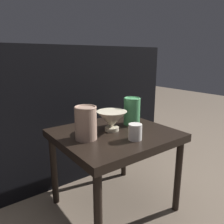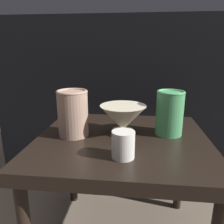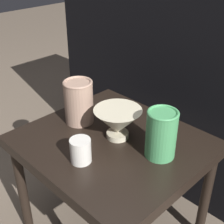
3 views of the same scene
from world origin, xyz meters
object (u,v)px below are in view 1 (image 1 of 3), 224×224
object	(u,v)px
bowl	(111,120)
vase_colorful_right	(132,111)
cup	(135,132)
vase_textured_left	(85,122)

from	to	relation	value
bowl	vase_colorful_right	bearing A→B (deg)	7.94
bowl	cup	bearing A→B (deg)	-85.29
vase_textured_left	vase_colorful_right	size ratio (longest dim) A/B	1.03
vase_textured_left	cup	size ratio (longest dim) A/B	2.08
bowl	vase_textured_left	xyz separation A→B (m)	(-0.17, -0.02, 0.02)
bowl	vase_textured_left	world-z (taller)	vase_textured_left
vase_colorful_right	vase_textured_left	bearing A→B (deg)	-172.62
cup	vase_colorful_right	bearing A→B (deg)	52.26
vase_textured_left	cup	bearing A→B (deg)	-39.48
bowl	vase_textured_left	distance (m)	0.17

